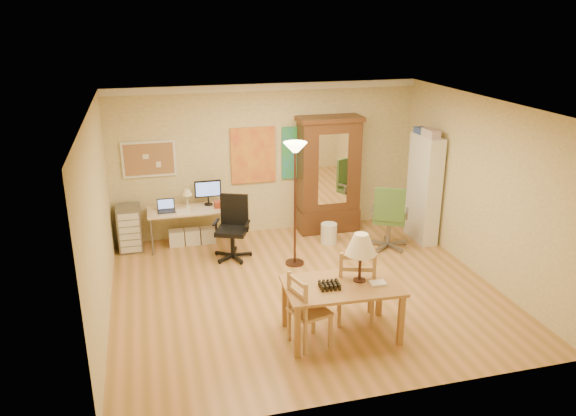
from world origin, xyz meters
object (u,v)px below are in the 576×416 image
object	(u,v)px
computer_desk	(193,222)
office_chair_green	(388,231)
armoire	(328,182)
bookshelf	(424,189)
dining_table	(349,273)
office_chair_black	(233,242)

from	to	relation	value
computer_desk	office_chair_green	size ratio (longest dim) A/B	1.29
armoire	bookshelf	world-z (taller)	armoire
dining_table	computer_desk	xyz separation A→B (m)	(-1.58, 3.40, -0.44)
office_chair_green	armoire	bearing A→B (deg)	123.45
office_chair_green	bookshelf	bearing A→B (deg)	17.41
computer_desk	office_chair_black	bearing A→B (deg)	-51.85
dining_table	office_chair_green	distance (m)	2.94
bookshelf	computer_desk	bearing A→B (deg)	168.65
dining_table	office_chair_green	xyz separation A→B (m)	(1.63, 2.38, -0.54)
computer_desk	armoire	distance (m)	2.54
armoire	computer_desk	bearing A→B (deg)	-178.03
office_chair_black	bookshelf	xyz separation A→B (m)	(3.38, -0.06, 0.66)
office_chair_black	office_chair_green	distance (m)	2.66
office_chair_black	bookshelf	distance (m)	3.44
office_chair_black	computer_desk	bearing A→B (deg)	128.15
armoire	bookshelf	distance (m)	1.71
office_chair_green	bookshelf	world-z (taller)	bookshelf
office_chair_black	office_chair_green	xyz separation A→B (m)	(2.64, -0.29, 0.03)
office_chair_black	armoire	size ratio (longest dim) A/B	0.49
office_chair_black	bookshelf	world-z (taller)	bookshelf
computer_desk	office_chair_green	xyz separation A→B (m)	(3.22, -1.02, -0.10)
dining_table	computer_desk	distance (m)	3.78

